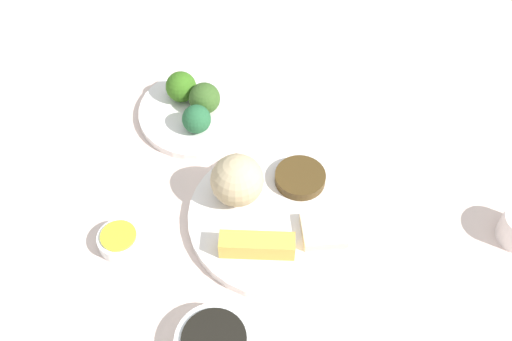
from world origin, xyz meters
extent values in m
cube|color=beige|center=(0.00, 0.00, 0.01)|extent=(2.20, 2.20, 0.02)
cylinder|color=white|center=(-0.01, -0.02, 0.03)|extent=(0.28, 0.28, 0.02)
sphere|color=tan|center=(-0.06, -0.08, 0.08)|extent=(0.08, 0.08, 0.08)
cube|color=gold|center=(0.05, -0.07, 0.05)|extent=(0.06, 0.12, 0.03)
cube|color=beige|center=(0.04, 0.03, 0.04)|extent=(0.07, 0.07, 0.02)
cylinder|color=#473215|center=(-0.07, 0.02, 0.04)|extent=(0.08, 0.08, 0.02)
cylinder|color=white|center=(-0.26, -0.11, 0.03)|extent=(0.22, 0.22, 0.01)
sphere|color=#375A22|center=(-0.26, -0.10, 0.06)|extent=(0.06, 0.06, 0.06)
sphere|color=#245D35|center=(-0.22, -0.12, 0.06)|extent=(0.05, 0.05, 0.05)
sphere|color=#366A1A|center=(-0.30, -0.14, 0.06)|extent=(0.06, 0.06, 0.06)
cylinder|color=black|center=(0.18, -0.16, 0.05)|extent=(0.09, 0.09, 0.00)
cylinder|color=white|center=(-0.02, -0.27, 0.03)|extent=(0.07, 0.07, 0.02)
cylinder|color=gold|center=(-0.02, -0.27, 0.05)|extent=(0.05, 0.05, 0.00)
camera|label=1|loc=(0.50, -0.17, 0.81)|focal=42.22mm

